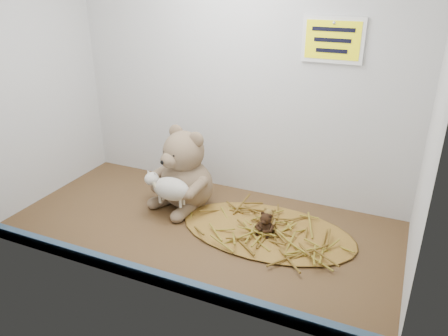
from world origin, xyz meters
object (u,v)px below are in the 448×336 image
at_px(main_teddy, 186,168).
at_px(mini_teddy_tan, 269,217).
at_px(toy_lamb, 171,189).
at_px(mini_teddy_brown, 266,223).

distance_m(main_teddy, mini_teddy_tan, 0.32).
xyz_separation_m(main_teddy, mini_teddy_tan, (0.31, -0.03, -0.10)).
relative_size(toy_lamb, mini_teddy_tan, 2.59).
height_order(main_teddy, toy_lamb, main_teddy).
bearing_deg(main_teddy, mini_teddy_tan, 14.76).
relative_size(mini_teddy_tan, mini_teddy_brown, 0.88).
height_order(main_teddy, mini_teddy_tan, main_teddy).
bearing_deg(mini_teddy_brown, toy_lamb, -166.33).
height_order(toy_lamb, mini_teddy_tan, toy_lamb).
bearing_deg(toy_lamb, main_teddy, 90.00).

